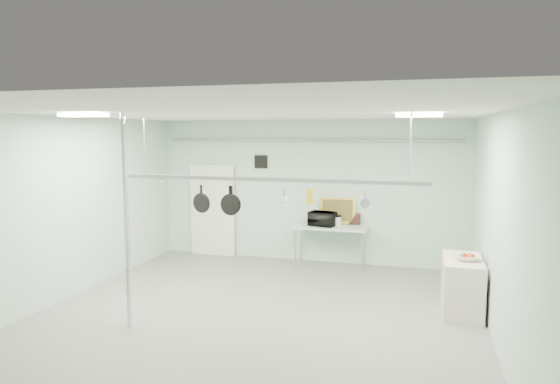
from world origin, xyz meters
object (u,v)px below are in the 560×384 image
(microwave, at_px, (323,219))
(skillet_mid, at_px, (230,200))
(prep_table, at_px, (330,229))
(coffee_canister, at_px, (338,221))
(chrome_pole, at_px, (126,222))
(pot_rack, at_px, (267,178))
(side_cabinet, at_px, (462,286))
(skillet_right, at_px, (232,200))
(skillet_left, at_px, (201,199))
(fruit_bowl, at_px, (467,257))

(microwave, relative_size, skillet_mid, 1.20)
(prep_table, distance_m, coffee_canister, 0.24)
(prep_table, xyz_separation_m, coffee_canister, (0.16, 0.03, 0.17))
(chrome_pole, bearing_deg, pot_rack, 25.35)
(chrome_pole, relative_size, pot_rack, 0.67)
(pot_rack, bearing_deg, coffee_canister, 80.52)
(side_cabinet, bearing_deg, coffee_canister, 137.02)
(pot_rack, bearing_deg, skillet_right, 180.00)
(skillet_right, bearing_deg, skillet_mid, -173.66)
(microwave, xyz_separation_m, skillet_left, (-1.34, -3.26, 0.81))
(fruit_bowl, bearing_deg, microwave, 140.57)
(side_cabinet, bearing_deg, pot_rack, -159.55)
(chrome_pole, height_order, microwave, chrome_pole)
(side_cabinet, bearing_deg, skillet_right, -162.74)
(prep_table, relative_size, side_cabinet, 1.33)
(prep_table, distance_m, microwave, 0.28)
(chrome_pole, bearing_deg, side_cabinet, 22.41)
(prep_table, xyz_separation_m, fruit_bowl, (2.60, -2.31, 0.12))
(side_cabinet, relative_size, fruit_bowl, 3.11)
(coffee_canister, bearing_deg, microwave, -168.24)
(pot_rack, distance_m, skillet_right, 0.70)
(pot_rack, height_order, skillet_mid, pot_rack)
(pot_rack, bearing_deg, fruit_bowl, 18.27)
(skillet_left, height_order, skillet_right, same)
(chrome_pole, height_order, prep_table, chrome_pole)
(skillet_right, bearing_deg, coffee_canister, 77.35)
(pot_rack, relative_size, skillet_mid, 10.46)
(fruit_bowl, bearing_deg, skillet_right, -164.58)
(coffee_canister, relative_size, fruit_bowl, 0.52)
(microwave, relative_size, skillet_left, 1.26)
(side_cabinet, relative_size, skillet_right, 2.68)
(skillet_right, bearing_deg, prep_table, 79.64)
(fruit_bowl, xyz_separation_m, skillet_left, (-4.10, -0.99, 0.92))
(side_cabinet, bearing_deg, chrome_pole, -157.59)
(coffee_canister, relative_size, skillet_mid, 0.44)
(chrome_pole, bearing_deg, fruit_bowl, 21.10)
(side_cabinet, bearing_deg, fruit_bowl, -67.20)
(prep_table, relative_size, pot_rack, 0.33)
(skillet_left, xyz_separation_m, skillet_mid, (0.49, 0.00, -0.01))
(coffee_canister, height_order, skillet_right, skillet_right)
(coffee_canister, bearing_deg, pot_rack, -99.48)
(side_cabinet, distance_m, coffee_canister, 3.32)
(side_cabinet, relative_size, skillet_mid, 2.61)
(coffee_canister, xyz_separation_m, skillet_left, (-1.66, -3.33, 0.86))
(side_cabinet, height_order, pot_rack, pot_rack)
(microwave, height_order, coffee_canister, microwave)
(prep_table, bearing_deg, chrome_pole, -118.71)
(fruit_bowl, bearing_deg, coffee_canister, 136.19)
(pot_rack, xyz_separation_m, fruit_bowl, (3.00, 0.99, -1.28))
(prep_table, relative_size, coffee_canister, 7.97)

